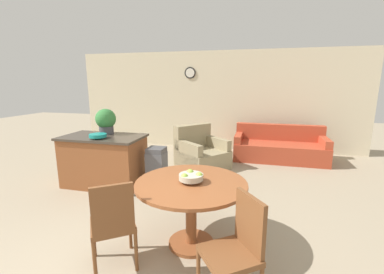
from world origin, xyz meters
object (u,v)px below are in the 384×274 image
object	(u,v)px
dining_chair_near_right	(237,245)
teal_bowl	(98,136)
armchair	(201,154)
trash_bin	(157,168)
potted_plant	(106,121)
couch	(279,148)
dining_chair_near_left	(113,221)
kitchen_island	(104,160)
dining_table	(191,197)
fruit_bowl	(191,177)

from	to	relation	value
dining_chair_near_right	teal_bowl	xyz separation A→B (m)	(-2.48, 1.82, 0.45)
armchair	trash_bin	bearing A→B (deg)	-161.70
potted_plant	couch	xyz separation A→B (m)	(3.27, 2.24, -0.88)
teal_bowl	potted_plant	distance (m)	0.46
dining_chair_near_left	trash_bin	xyz separation A→B (m)	(-0.34, 2.02, -0.15)
dining_chair_near_right	armchair	world-z (taller)	dining_chair_near_right
kitchen_island	dining_table	bearing A→B (deg)	-34.86
dining_chair_near_left	dining_chair_near_right	xyz separation A→B (m)	(1.21, -0.09, 0.00)
dining_table	kitchen_island	size ratio (longest dim) A/B	0.86
dining_table	dining_chair_near_right	size ratio (longest dim) A/B	1.32
couch	armchair	size ratio (longest dim) A/B	1.64
dining_chair_near_right	armchair	distance (m)	3.57
fruit_bowl	couch	size ratio (longest dim) A/B	0.13
potted_plant	armchair	bearing A→B (deg)	37.78
kitchen_island	couch	distance (m)	4.05
dining_table	dining_chair_near_left	xyz separation A→B (m)	(-0.65, -0.56, -0.08)
armchair	kitchen_island	bearing A→B (deg)	172.76
potted_plant	armchair	world-z (taller)	potted_plant
dining_table	armchair	xyz separation A→B (m)	(-0.47, 2.76, -0.29)
kitchen_island	trash_bin	world-z (taller)	kitchen_island
trash_bin	dining_chair_near_right	bearing A→B (deg)	-53.69
fruit_bowl	trash_bin	size ratio (longest dim) A/B	0.36
kitchen_island	trash_bin	xyz separation A→B (m)	(0.98, 0.08, -0.09)
kitchen_island	couch	world-z (taller)	kitchen_island
dining_table	couch	xyz separation A→B (m)	(1.26, 3.81, -0.31)
fruit_bowl	teal_bowl	xyz separation A→B (m)	(-1.92, 1.17, 0.13)
teal_bowl	fruit_bowl	bearing A→B (deg)	-31.24
dining_table	couch	distance (m)	4.02
trash_bin	dining_table	bearing A→B (deg)	-55.82
dining_table	potted_plant	world-z (taller)	potted_plant
dining_chair_near_left	fruit_bowl	distance (m)	0.91
dining_table	couch	bearing A→B (deg)	71.68
armchair	potted_plant	bearing A→B (deg)	167.71
dining_chair_near_right	couch	xyz separation A→B (m)	(0.70, 4.46, -0.23)
teal_bowl	potted_plant	world-z (taller)	potted_plant
fruit_bowl	kitchen_island	xyz separation A→B (m)	(-1.97, 1.37, -0.37)
fruit_bowl	couch	bearing A→B (deg)	71.67
dining_chair_near_right	couch	distance (m)	4.52
kitchen_island	teal_bowl	world-z (taller)	teal_bowl
dining_chair_near_left	dining_table	bearing A→B (deg)	5.09
couch	teal_bowl	bearing A→B (deg)	-139.68
kitchen_island	trash_bin	size ratio (longest dim) A/B	1.95
dining_table	dining_chair_near_left	size ratio (longest dim) A/B	1.32
kitchen_island	potted_plant	xyz separation A→B (m)	(-0.04, 0.20, 0.70)
teal_bowl	dining_table	bearing A→B (deg)	-31.29
dining_chair_near_right	potted_plant	xyz separation A→B (m)	(-2.57, 2.22, 0.64)
armchair	dining_chair_near_right	bearing A→B (deg)	-123.28
kitchen_island	armchair	bearing A→B (deg)	42.83
fruit_bowl	potted_plant	distance (m)	2.57
couch	kitchen_island	bearing A→B (deg)	-142.36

